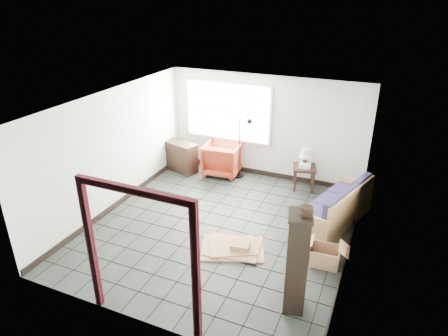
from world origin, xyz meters
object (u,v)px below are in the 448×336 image
at_px(tall_shelf, 297,262).
at_px(futon_sofa, 337,210).
at_px(armchair, 223,157).
at_px(side_table, 304,170).

bearing_deg(tall_shelf, futon_sofa, 71.69).
height_order(futon_sofa, armchair, armchair).
relative_size(armchair, side_table, 1.42).
bearing_deg(futon_sofa, armchair, 175.16).
distance_m(futon_sofa, armchair, 3.39).
bearing_deg(side_table, tall_shelf, -78.90).
relative_size(futon_sofa, side_table, 3.32).
height_order(side_table, tall_shelf, tall_shelf).
relative_size(armchair, tall_shelf, 0.56).
bearing_deg(tall_shelf, armchair, 112.52).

